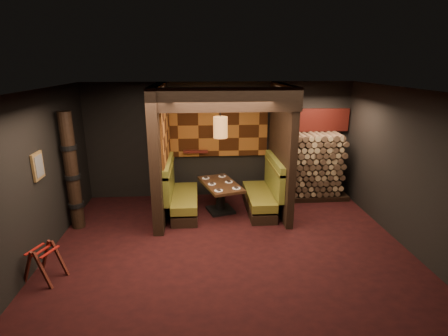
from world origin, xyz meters
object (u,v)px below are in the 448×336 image
(dining_table, at_px, (220,193))
(firewood_stack, at_px, (313,167))
(pendant_lamp, at_px, (220,127))
(totem_column, at_px, (72,172))
(booth_bench_left, at_px, (180,196))
(luggage_rack, at_px, (44,262))
(booth_bench_right, at_px, (263,194))

(dining_table, height_order, firewood_stack, firewood_stack)
(pendant_lamp, bearing_deg, dining_table, 90.00)
(totem_column, distance_m, firewood_stack, 5.49)
(booth_bench_left, xyz_separation_m, dining_table, (0.91, 0.02, 0.05))
(luggage_rack, bearing_deg, booth_bench_right, 31.48)
(booth_bench_left, xyz_separation_m, totem_column, (-2.09, -0.55, 0.79))
(booth_bench_left, xyz_separation_m, luggage_rack, (-2.01, -2.39, -0.09))
(booth_bench_left, distance_m, totem_column, 2.30)
(booth_bench_left, distance_m, booth_bench_right, 1.89)
(pendant_lamp, bearing_deg, totem_column, -170.15)
(booth_bench_left, bearing_deg, firewood_stack, 12.17)
(booth_bench_left, relative_size, totem_column, 0.67)
(dining_table, bearing_deg, booth_bench_right, -1.19)
(booth_bench_right, relative_size, pendant_lamp, 1.43)
(pendant_lamp, distance_m, totem_column, 3.14)
(booth_bench_right, height_order, dining_table, booth_bench_right)
(booth_bench_left, height_order, pendant_lamp, pendant_lamp)
(booth_bench_left, xyz_separation_m, booth_bench_right, (1.89, 0.00, 0.00))
(dining_table, relative_size, pendant_lamp, 1.29)
(dining_table, xyz_separation_m, firewood_stack, (2.34, 0.68, 0.37))
(booth_bench_right, height_order, luggage_rack, booth_bench_right)
(booth_bench_left, bearing_deg, totem_column, -165.25)
(booth_bench_left, xyz_separation_m, firewood_stack, (3.25, 0.70, 0.42))
(booth_bench_left, bearing_deg, dining_table, 1.29)
(totem_column, bearing_deg, booth_bench_left, 14.75)
(dining_table, height_order, totem_column, totem_column)
(totem_column, bearing_deg, booth_bench_right, 7.86)
(dining_table, distance_m, totem_column, 3.14)
(pendant_lamp, height_order, totem_column, pendant_lamp)
(booth_bench_right, distance_m, firewood_stack, 1.58)
(luggage_rack, distance_m, totem_column, 2.04)
(luggage_rack, height_order, firewood_stack, firewood_stack)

